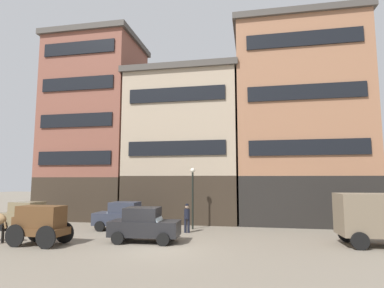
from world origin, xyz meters
name	(u,v)px	position (x,y,z in m)	size (l,w,h in m)	color
ground_plane	(159,248)	(0.00, 0.00, 0.00)	(120.00, 120.00, 0.00)	slate
building_far_left	(95,126)	(-9.45, 10.79, 8.19)	(8.06, 6.92, 16.30)	#33281E
building_center_left	(185,145)	(-1.04, 10.80, 6.24)	(9.45, 6.92, 12.41)	#33281E
building_center_right	(299,121)	(8.40, 10.80, 8.02)	(10.14, 6.92, 15.97)	black
cargo_wagon	(40,222)	(-6.26, -0.44, 1.15)	(2.98, 1.65, 1.98)	brown
delivery_truck_near	(380,218)	(10.82, 2.44, 1.42)	(4.40, 2.23, 2.62)	black
sedan_dark	(123,216)	(-3.97, 4.81, 0.91)	(3.72, 1.90, 1.83)	#333847
sedan_light	(144,225)	(-1.23, 1.31, 0.91)	(3.78, 2.02, 1.83)	black
sedan_parked_curb	(28,216)	(-10.27, 3.71, 0.91)	(3.83, 2.12, 1.83)	#7A6B4C
pedestrian_officer	(187,217)	(0.43, 4.58, 0.98)	(0.49, 0.49, 1.79)	black
streetlamp_curbside	(193,189)	(0.53, 6.05, 2.67)	(0.32, 0.32, 4.12)	black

